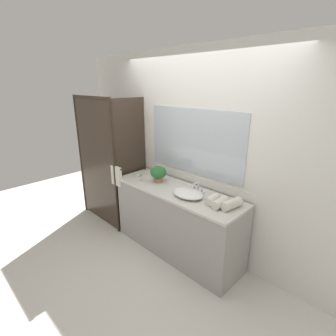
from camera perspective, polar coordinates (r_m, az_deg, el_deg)
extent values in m
plane|color=silver|center=(3.65, 1.76, -17.96)|extent=(8.00, 8.00, 0.00)
cube|color=silver|center=(3.31, 6.07, 3.23)|extent=(4.40, 0.05, 2.60)
cube|color=silver|center=(3.39, 5.56, -2.48)|extent=(1.80, 0.01, 0.11)
cube|color=silver|center=(3.25, 5.82, 5.89)|extent=(1.47, 0.01, 0.82)
cube|color=#9E9993|center=(3.41, 1.95, -12.00)|extent=(1.80, 0.56, 0.87)
cube|color=beige|center=(3.20, 1.92, -5.11)|extent=(1.80, 0.58, 0.03)
cylinder|color=#2D2319|center=(4.52, -19.02, 2.52)|extent=(0.04, 0.04, 2.00)
cylinder|color=#2D2319|center=(3.68, -11.91, -0.38)|extent=(0.04, 0.04, 2.00)
cube|color=#2D2319|center=(3.92, -17.11, 15.02)|extent=(1.00, 0.04, 0.04)
cube|color=#382B21|center=(4.09, -15.83, 1.22)|extent=(0.96, 0.01, 1.96)
cube|color=#382B21|center=(3.83, -8.38, 0.60)|extent=(0.01, 0.57, 1.96)
cylinder|color=#2D2319|center=(3.66, -11.64, 0.06)|extent=(0.32, 0.02, 0.02)
cube|color=silver|center=(3.70, -11.51, -1.75)|extent=(0.22, 0.04, 0.29)
ellipsoid|color=white|center=(3.00, 4.53, -5.72)|extent=(0.39, 0.29, 0.07)
cube|color=silver|center=(3.15, 6.76, -5.16)|extent=(0.17, 0.04, 0.02)
cylinder|color=silver|center=(3.12, 6.81, -4.11)|extent=(0.02, 0.02, 0.11)
cylinder|color=silver|center=(3.06, 6.06, -3.54)|extent=(0.02, 0.14, 0.02)
cylinder|color=silver|center=(3.17, 5.93, -4.38)|extent=(0.02, 0.02, 0.04)
cylinder|color=silver|center=(3.10, 7.66, -4.97)|extent=(0.02, 0.02, 0.04)
cylinder|color=#B77A51|center=(3.43, -2.16, -2.60)|extent=(0.12, 0.12, 0.06)
ellipsoid|color=#286733|center=(3.40, -2.18, -0.97)|extent=(0.22, 0.22, 0.17)
cube|color=silver|center=(3.62, -6.85, -2.01)|extent=(0.10, 0.07, 0.01)
ellipsoid|color=silver|center=(3.61, -6.86, -1.74)|extent=(0.07, 0.04, 0.02)
cylinder|color=silver|center=(3.47, -6.06, -2.33)|extent=(0.03, 0.03, 0.07)
cylinder|color=#2D6638|center=(3.46, -6.09, -1.68)|extent=(0.02, 0.02, 0.01)
cylinder|color=silver|center=(3.70, -5.12, -0.98)|extent=(0.03, 0.03, 0.08)
cylinder|color=black|center=(3.68, -5.13, -0.35)|extent=(0.02, 0.02, 0.01)
cylinder|color=#4C7056|center=(3.62, -1.78, -1.26)|extent=(0.03, 0.03, 0.08)
cylinder|color=black|center=(3.61, -1.79, -0.56)|extent=(0.02, 0.02, 0.01)
cylinder|color=silver|center=(2.80, 14.14, -7.86)|extent=(0.14, 0.26, 0.10)
cylinder|color=silver|center=(2.80, 11.57, -7.66)|extent=(0.11, 0.22, 0.10)
cylinder|color=silver|center=(2.87, 9.89, -6.98)|extent=(0.11, 0.20, 0.09)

